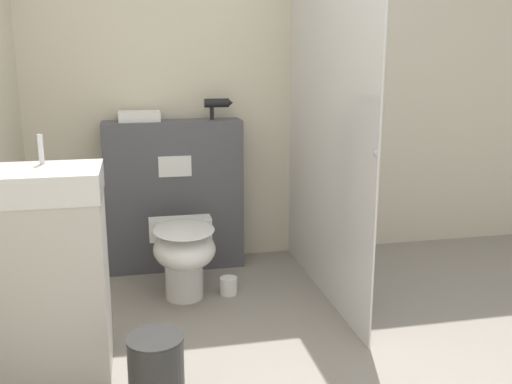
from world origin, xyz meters
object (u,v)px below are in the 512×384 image
Objects in this scene: toilet at (184,252)px; waste_bin at (156,372)px; hair_drier at (218,104)px; sink_vanity at (48,273)px.

toilet reaches higher than waste_bin.
toilet is 2.97× the size of hair_drier.
hair_drier is 2.03m from waste_bin.
toilet is at bearing 78.62° from waste_bin.
waste_bin is at bearing -41.05° from sink_vanity.
hair_drier is 0.61× the size of waste_bin.
hair_drier reaches higher than sink_vanity.
waste_bin is (-0.22, -1.09, -0.15)m from toilet.
toilet is at bearing -117.16° from hair_drier.
sink_vanity is 3.47× the size of waste_bin.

